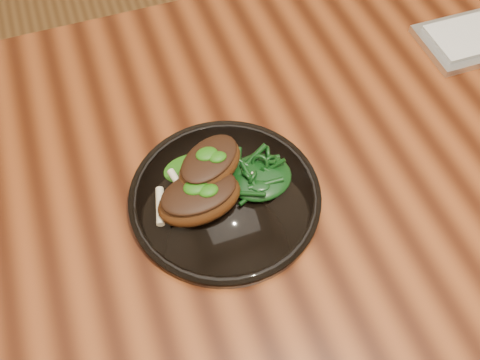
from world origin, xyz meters
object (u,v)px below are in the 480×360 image
Objects in this scene: plate at (225,197)px; greens_heap at (259,175)px; desk at (342,173)px; lamb_chop_front at (199,198)px.

plate is 0.06m from greens_heap.
greens_heap reaches higher than desk.
greens_heap is (0.09, 0.01, -0.01)m from lamb_chop_front.
plate is 2.13× the size of lamb_chop_front.
greens_heap is at bearing -168.81° from desk.
plate is (-0.21, -0.04, 0.09)m from desk.
greens_heap is (0.05, 0.00, 0.02)m from plate.
desk is 0.20m from greens_heap.
lamb_chop_front is 1.37× the size of greens_heap.
desk is at bearing 11.19° from greens_heap.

